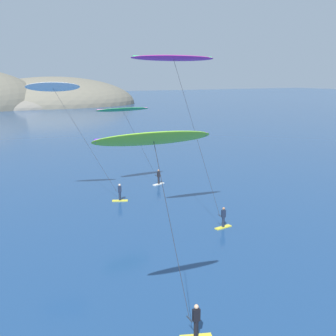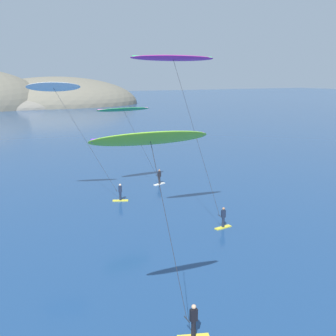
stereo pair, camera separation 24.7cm
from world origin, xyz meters
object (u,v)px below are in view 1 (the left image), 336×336
object	(u,v)px
kitesurfer_lime	(158,158)
kitesurfer_green	(126,115)
kitesurfer_magenta	(178,74)
kitesurfer_white	(58,96)

from	to	relation	value
kitesurfer_lime	kitesurfer_green	size ratio (longest dim) A/B	1.12
kitesurfer_lime	kitesurfer_magenta	xyz separation A→B (m)	(7.63, 11.40, 3.37)
kitesurfer_green	kitesurfer_lime	bearing A→B (deg)	-110.67
kitesurfer_green	kitesurfer_white	bearing A→B (deg)	-165.07
kitesurfer_lime	kitesurfer_white	bearing A→B (deg)	84.58
kitesurfer_white	kitesurfer_magenta	world-z (taller)	kitesurfer_magenta
kitesurfer_white	kitesurfer_lime	xyz separation A→B (m)	(-2.22, -23.38, -1.45)
kitesurfer_magenta	kitesurfer_green	world-z (taller)	kitesurfer_magenta
kitesurfer_green	kitesurfer_magenta	bearing A→B (deg)	-97.88
kitesurfer_lime	kitesurfer_green	bearing A→B (deg)	69.33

